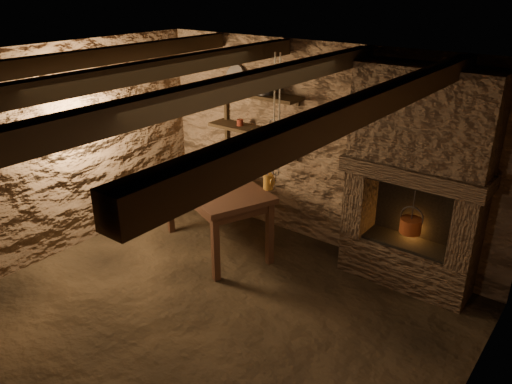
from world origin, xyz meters
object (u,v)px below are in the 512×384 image
Objects in this scene: wooden_bowl at (183,168)px; stoneware_jug at (269,174)px; work_table at (217,214)px; iron_stockpot at (266,87)px; red_pot at (411,225)px.

stoneware_jug is at bearing 10.04° from wooden_bowl.
work_table is 0.84m from stoneware_jug.
stoneware_jug reaches higher than work_table.
iron_stockpot is (0.17, 0.73, 1.41)m from work_table.
iron_stockpot is 0.42× the size of red_pot.
stoneware_jug is 1.05m from iron_stockpot.
work_table is 0.72m from wooden_bowl.
iron_stockpot is at bearing 98.31° from work_table.
red_pot reaches higher than work_table.
iron_stockpot is (-0.40, 0.47, 0.85)m from stoneware_jug.
stoneware_jug is 1.18m from wooden_bowl.
work_table is 1.60m from iron_stockpot.
red_pot is (2.70, 0.56, -0.16)m from wooden_bowl.
iron_stockpot is (0.75, 0.68, 0.99)m from wooden_bowl.
red_pot is at bearing 11.65° from wooden_bowl.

